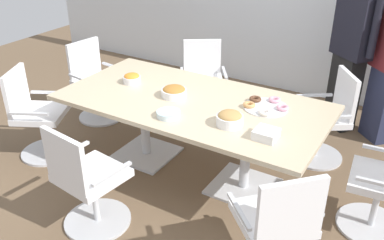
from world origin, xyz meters
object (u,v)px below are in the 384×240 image
object	(u,v)px
conference_table	(192,113)
snack_bowl_pretzels	(174,91)
office_chair_6	(325,121)
office_chair_0	(203,85)
donut_platter	(266,106)
office_chair_3	(87,184)
office_chair_4	(275,230)
office_chair_1	(95,85)
snack_bowl_cookies	(230,118)
snack_bowl_chips_orange	(132,78)
person_standing_0	(352,49)
office_chair_2	(37,118)
napkin_pile	(266,134)
plate_stack	(169,114)

from	to	relation	value
conference_table	snack_bowl_pretzels	world-z (taller)	snack_bowl_pretzels
office_chair_6	snack_bowl_pretzels	distance (m)	1.54
office_chair_0	donut_platter	size ratio (longest dim) A/B	2.35
office_chair_3	office_chair_4	world-z (taller)	same
office_chair_1	office_chair_6	world-z (taller)	same
snack_bowl_pretzels	snack_bowl_cookies	xyz separation A→B (m)	(0.68, -0.23, 0.01)
office_chair_3	snack_bowl_chips_orange	bearing A→B (deg)	117.78
office_chair_0	snack_bowl_cookies	world-z (taller)	office_chair_0
person_standing_0	office_chair_2	bearing A→B (deg)	77.91
office_chair_0	snack_bowl_pretzels	size ratio (longest dim) A/B	3.92
snack_bowl_cookies	donut_platter	bearing A→B (deg)	74.14
person_standing_0	snack_bowl_pretzels	world-z (taller)	person_standing_0
donut_platter	napkin_pile	xyz separation A→B (m)	(0.20, -0.49, 0.02)
office_chair_4	donut_platter	xyz separation A→B (m)	(-0.52, 1.02, 0.36)
office_chair_2	office_chair_4	bearing A→B (deg)	56.60
office_chair_3	snack_bowl_pretzels	size ratio (longest dim) A/B	3.92
office_chair_1	snack_bowl_chips_orange	world-z (taller)	office_chair_1
office_chair_0	office_chair_3	size ratio (longest dim) A/B	1.00
conference_table	snack_bowl_cookies	bearing A→B (deg)	-26.11
donut_platter	plate_stack	xyz separation A→B (m)	(-0.62, -0.57, 0.01)
napkin_pile	office_chair_4	bearing A→B (deg)	-59.26
office_chair_0	donut_platter	world-z (taller)	office_chair_0
plate_stack	snack_bowl_pretzels	bearing A→B (deg)	117.21
snack_bowl_chips_orange	napkin_pile	xyz separation A→B (m)	(1.54, -0.33, -0.01)
office_chair_6	donut_platter	size ratio (longest dim) A/B	2.35
person_standing_0	napkin_pile	bearing A→B (deg)	121.62
snack_bowl_chips_orange	donut_platter	distance (m)	1.34
person_standing_0	snack_bowl_chips_orange	size ratio (longest dim) A/B	10.39
office_chair_1	office_chair_3	xyz separation A→B (m)	(1.29, -1.50, 0.00)
person_standing_0	office_chair_4	bearing A→B (deg)	129.92
person_standing_0	napkin_pile	xyz separation A→B (m)	(-0.16, -1.95, -0.15)
plate_stack	office_chair_1	bearing A→B (deg)	153.64
snack_bowl_pretzels	plate_stack	world-z (taller)	snack_bowl_pretzels
conference_table	office_chair_1	world-z (taller)	office_chair_1
donut_platter	office_chair_3	bearing A→B (deg)	-125.14
office_chair_1	plate_stack	bearing A→B (deg)	71.23
office_chair_6	donut_platter	world-z (taller)	office_chair_6
office_chair_2	plate_stack	distance (m)	1.55
napkin_pile	snack_bowl_chips_orange	bearing A→B (deg)	167.76
office_chair_1	office_chair_4	world-z (taller)	same
office_chair_0	person_standing_0	world-z (taller)	person_standing_0
office_chair_1	snack_bowl_pretzels	bearing A→B (deg)	80.77
snack_bowl_chips_orange	snack_bowl_cookies	distance (m)	1.24
conference_table	office_chair_2	world-z (taller)	office_chair_2
snack_bowl_cookies	plate_stack	size ratio (longest dim) A/B	1.09
person_standing_0	snack_bowl_chips_orange	distance (m)	2.35
snack_bowl_cookies	donut_platter	xyz separation A→B (m)	(0.12, 0.44, -0.04)
office_chair_4	person_standing_0	size ratio (longest dim) A/B	0.51
conference_table	plate_stack	xyz separation A→B (m)	(0.00, -0.37, 0.15)
office_chair_0	plate_stack	bearing A→B (deg)	74.83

